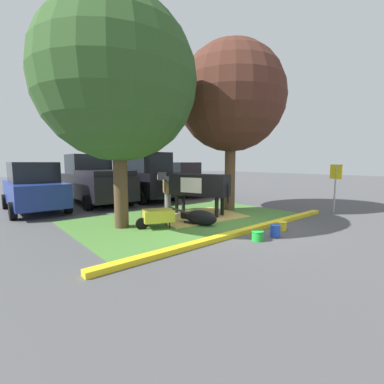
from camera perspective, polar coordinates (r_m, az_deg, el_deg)
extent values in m
plane|color=#4C4C4F|center=(8.42, 9.98, -7.36)|extent=(80.00, 80.00, 0.00)
cube|color=#477A33|center=(9.40, -0.94, -5.74)|extent=(7.79, 4.87, 0.02)
cube|color=yellow|center=(7.63, 11.64, -8.37)|extent=(8.99, 0.24, 0.12)
cube|color=tan|center=(9.65, 1.16, -5.32)|extent=(3.46, 2.77, 0.04)
cylinder|color=#4C3823|center=(8.12, -15.46, 1.77)|extent=(0.42, 0.42, 2.73)
sphere|color=#2D5123|center=(8.43, -16.12, 22.42)|extent=(4.62, 4.62, 4.62)
cylinder|color=brown|center=(11.00, 8.36, 4.08)|extent=(0.44, 0.44, 3.11)
sphere|color=#4C281E|center=(11.30, 8.63, 19.87)|extent=(4.36, 4.36, 4.36)
cube|color=black|center=(9.81, 1.55, 1.62)|extent=(1.41, 2.40, 0.80)
cube|color=white|center=(9.88, 0.78, 1.65)|extent=(0.97, 1.08, 0.56)
cylinder|color=black|center=(10.51, -4.81, 2.47)|extent=(0.51, 0.70, 0.58)
cube|color=black|center=(10.68, -6.22, 3.48)|extent=(0.39, 0.50, 0.32)
cube|color=white|center=(10.81, -7.07, 3.29)|extent=(0.23, 0.18, 0.20)
cylinder|color=black|center=(10.14, -3.41, -2.69)|extent=(0.14, 0.14, 0.77)
cylinder|color=black|center=(10.55, -1.92, -2.33)|extent=(0.14, 0.14, 0.77)
cylinder|color=black|center=(9.30, 5.45, -3.55)|extent=(0.14, 0.14, 0.77)
cylinder|color=black|center=(9.74, 6.68, -3.11)|extent=(0.14, 0.14, 0.77)
cylinder|color=black|center=(9.31, 8.01, -0.25)|extent=(0.06, 0.06, 0.70)
ellipsoid|color=black|center=(8.33, 2.04, -5.71)|extent=(0.77, 1.19, 0.48)
cube|color=black|center=(8.64, -1.38, -5.13)|extent=(0.27, 0.33, 0.22)
cube|color=silver|center=(8.71, -2.04, -5.04)|extent=(0.11, 0.09, 0.16)
cylinder|color=black|center=(8.40, -0.66, -6.86)|extent=(0.20, 0.36, 0.10)
cylinder|color=slate|center=(10.72, -5.35, -2.19)|extent=(0.26, 0.26, 0.77)
cylinder|color=#9E7F5B|center=(10.64, -5.39, 1.29)|extent=(0.34, 0.34, 0.53)
sphere|color=tan|center=(10.62, -5.41, 3.28)|extent=(0.21, 0.21, 0.21)
cylinder|color=#9E7F5B|center=(10.80, -4.61, 1.51)|extent=(0.09, 0.09, 0.51)
cylinder|color=#9E7F5B|center=(10.48, -6.19, 1.34)|extent=(0.09, 0.09, 0.51)
cube|color=gold|center=(7.96, -7.47, -5.15)|extent=(1.05, 0.88, 0.36)
cylinder|color=black|center=(7.92, -11.00, -6.91)|extent=(0.37, 0.22, 0.36)
cylinder|color=black|center=(7.89, -4.94, -7.32)|extent=(0.04, 0.04, 0.24)
cylinder|color=black|center=(8.30, -5.74, -6.63)|extent=(0.04, 0.04, 0.24)
cylinder|color=black|center=(7.90, -2.51, -4.32)|extent=(0.51, 0.22, 0.23)
cylinder|color=black|center=(8.31, -3.43, -3.78)|extent=(0.51, 0.22, 0.23)
cylinder|color=#99999E|center=(11.58, 28.98, 0.47)|extent=(0.06, 0.06, 1.90)
cube|color=yellow|center=(11.53, 29.17, 3.92)|extent=(0.07, 0.44, 0.56)
cylinder|color=green|center=(6.94, 14.24, -9.39)|extent=(0.29, 0.29, 0.25)
torus|color=green|center=(6.91, 14.27, -8.41)|extent=(0.32, 0.32, 0.02)
cylinder|color=blue|center=(7.43, 17.86, -8.18)|extent=(0.26, 0.26, 0.32)
torus|color=blue|center=(7.39, 17.90, -6.99)|extent=(0.29, 0.29, 0.02)
cylinder|color=yellow|center=(8.19, 19.09, -7.11)|extent=(0.29, 0.29, 0.25)
torus|color=yellow|center=(8.16, 19.12, -6.26)|extent=(0.32, 0.32, 0.02)
cube|color=navy|center=(12.48, -31.42, -0.13)|extent=(1.84, 4.42, 0.90)
cube|color=black|center=(12.42, -31.65, 3.77)|extent=(1.60, 2.21, 0.80)
cylinder|color=black|center=(13.85, -35.89, -1.72)|extent=(0.23, 0.64, 0.64)
cylinder|color=black|center=(14.08, -28.58, -1.17)|extent=(0.23, 0.64, 0.64)
cylinder|color=black|center=(11.02, -34.79, -3.45)|extent=(0.23, 0.64, 0.64)
cylinder|color=black|center=(11.31, -25.68, -2.70)|extent=(0.23, 0.64, 0.64)
cube|color=black|center=(13.65, -20.51, 1.32)|extent=(2.05, 5.42, 1.10)
cube|color=black|center=(14.50, -21.93, 5.70)|extent=(1.86, 1.82, 1.00)
cube|color=black|center=(12.47, -18.76, 4.02)|extent=(1.93, 2.72, 0.24)
cylinder|color=black|center=(15.10, -26.24, -0.58)|extent=(0.23, 0.64, 0.64)
cylinder|color=black|center=(15.68, -19.14, -0.03)|extent=(0.23, 0.64, 0.64)
cylinder|color=black|center=(11.74, -22.14, -2.23)|extent=(0.23, 0.64, 0.64)
cylinder|color=black|center=(12.48, -13.38, -1.43)|extent=(0.23, 0.64, 0.64)
cube|color=black|center=(14.22, -10.68, 2.01)|extent=(1.94, 4.62, 1.20)
cube|color=black|center=(14.18, -10.77, 6.45)|extent=(1.70, 3.22, 1.00)
cylinder|color=black|center=(15.19, -16.53, -0.14)|extent=(0.23, 0.64, 0.64)
cylinder|color=black|center=(16.04, -10.29, 0.36)|extent=(0.23, 0.64, 0.64)
cylinder|color=black|center=(12.52, -11.06, -1.35)|extent=(0.23, 0.64, 0.64)
cylinder|color=black|center=(13.54, -4.00, -0.67)|extent=(0.23, 0.64, 0.64)
cube|color=red|center=(16.06, -2.64, 2.08)|extent=(1.84, 4.42, 0.90)
cube|color=black|center=(16.02, -2.66, 5.11)|extent=(1.60, 2.21, 0.80)
cylinder|color=black|center=(16.77, -8.05, 0.66)|extent=(0.23, 0.64, 0.64)
cylinder|color=black|center=(17.78, -3.12, 1.04)|extent=(0.23, 0.64, 0.64)
cylinder|color=black|center=(14.43, -2.03, -0.21)|extent=(0.23, 0.64, 0.64)
cylinder|color=black|center=(15.59, 3.19, 0.28)|extent=(0.23, 0.64, 0.64)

